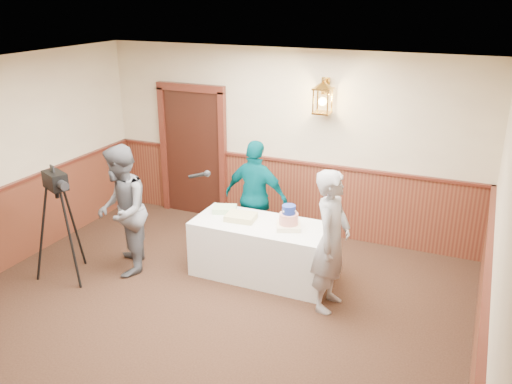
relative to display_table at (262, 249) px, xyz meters
The scene contains 10 objects.
ground 1.96m from the display_table, 98.57° to the right, with size 7.00×7.00×0.00m, color black.
room_shell 1.88m from the display_table, 103.25° to the right, with size 6.02×7.02×2.81m.
display_table is the anchor object (origin of this frame).
tiered_cake 0.61m from the display_table, ahead, with size 0.39×0.39×0.31m.
sheet_cake_yellow 0.51m from the display_table, behind, with size 0.38×0.29×0.08m, color #D5C07F.
sheet_cake_green 0.76m from the display_table, 165.60° to the left, with size 0.31×0.25×0.07m, color #B2DE9D.
interviewer 1.90m from the display_table, 160.39° to the right, with size 1.58×1.07×1.74m.
baker 1.19m from the display_table, 19.97° to the right, with size 0.63×0.41×1.72m, color gray.
assistant_p 0.88m from the display_table, 119.66° to the left, with size 0.96×0.40×1.64m, color #004C56.
tv_camera_rig 2.59m from the display_table, 155.33° to the right, with size 0.56×0.53×1.46m.
Camera 1 is at (2.77, -3.99, 3.57)m, focal length 38.00 mm.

